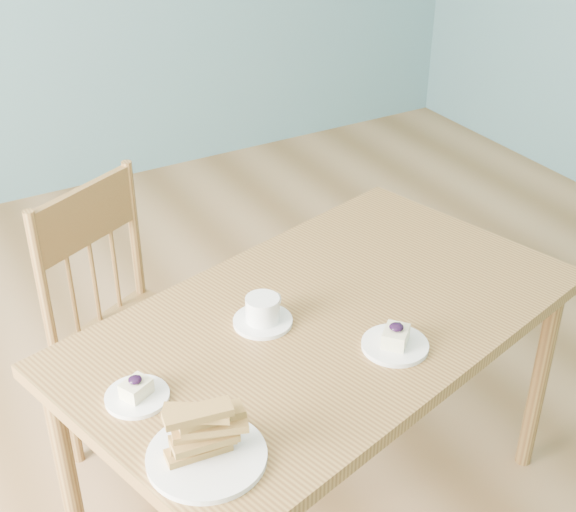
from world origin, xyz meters
The scene contains 7 objects.
room centered at (0.00, 0.00, 1.35)m, with size 5.01×5.01×2.71m.
dining_table centered at (0.16, 0.04, 0.63)m, with size 1.45×1.06×0.70m.
dining_chair centered at (-0.18, 0.56, 0.45)m, with size 0.53×0.53×0.89m.
cheesecake_plate_near centered at (0.23, -0.15, 0.72)m, with size 0.16×0.16×0.07m.
cheesecake_plate_far centered at (-0.36, -0.02, 0.71)m, with size 0.14×0.14×0.06m.
coffee_cup centered at (0.01, 0.09, 0.73)m, with size 0.15×0.15×0.07m.
biscotti_plate centered at (-0.30, -0.26, 0.75)m, with size 0.24×0.24×0.14m.
Camera 1 is at (-0.74, -1.32, 1.86)m, focal length 50.00 mm.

